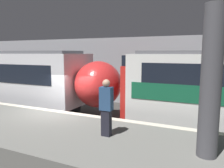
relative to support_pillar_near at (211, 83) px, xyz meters
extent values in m
plane|color=#33302D|center=(-6.16, 1.94, -2.88)|extent=(120.00, 120.00, 0.00)
cube|color=slate|center=(-6.16, 0.07, -2.35)|extent=(40.00, 3.74, 1.05)
cube|color=beige|center=(-6.16, 1.79, -1.82)|extent=(40.00, 0.30, 0.01)
cube|color=#939399|center=(-6.16, 8.72, -0.56)|extent=(50.00, 0.15, 4.64)
cylinder|color=#47474C|center=(0.00, 0.00, 0.00)|extent=(0.48, 0.48, 3.65)
ellipsoid|color=red|center=(-5.36, 4.36, -0.92)|extent=(2.42, 2.61, 2.41)
sphere|color=#F2EFCC|center=(-4.41, 4.36, -1.36)|extent=(0.20, 0.20, 0.20)
cube|color=red|center=(-3.42, 4.36, -1.01)|extent=(0.25, 2.78, 2.30)
cube|color=black|center=(-3.42, 4.36, 0.14)|extent=(0.25, 2.50, 0.92)
sphere|color=#EA4C42|center=(-3.58, 3.72, -1.41)|extent=(0.18, 0.18, 0.18)
sphere|color=#EA4C42|center=(-3.58, 5.00, -1.41)|extent=(0.18, 0.18, 0.18)
cube|color=black|center=(-2.83, 0.15, -1.42)|extent=(0.28, 0.20, 0.81)
cube|color=navy|center=(-2.83, 0.15, -0.66)|extent=(0.38, 0.24, 0.71)
sphere|color=tan|center=(-2.83, 0.15, -0.19)|extent=(0.23, 0.23, 0.23)
camera|label=1|loc=(0.00, -5.61, 0.71)|focal=35.00mm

